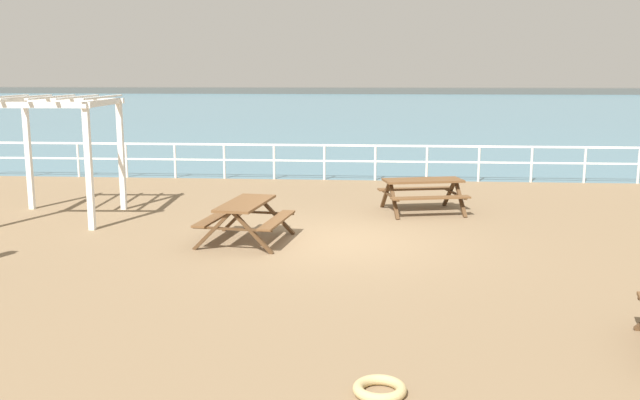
% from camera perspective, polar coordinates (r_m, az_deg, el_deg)
% --- Properties ---
extents(ground_plane, '(30.00, 24.00, 0.20)m').
position_cam_1_polar(ground_plane, '(13.51, 1.23, -3.76)').
color(ground_plane, '#846B4C').
extents(sea_band, '(142.00, 90.00, 0.01)m').
position_cam_1_polar(sea_band, '(65.92, 3.89, 7.57)').
color(sea_band, teal).
rests_on(sea_band, ground).
extents(distant_shoreline, '(142.00, 6.00, 1.80)m').
position_cam_1_polar(distant_shoreline, '(108.88, 4.16, 8.67)').
color(distant_shoreline, '#4C4C47').
rests_on(distant_shoreline, ground).
extents(seaward_railing, '(23.07, 0.07, 1.08)m').
position_cam_1_polar(seaward_railing, '(20.99, 2.45, 3.62)').
color(seaward_railing, white).
rests_on(seaward_railing, ground).
extents(picnic_table_near_right, '(2.09, 1.87, 0.80)m').
position_cam_1_polar(picnic_table_near_right, '(16.30, 8.40, 1.03)').
color(picnic_table_near_right, brown).
rests_on(picnic_table_near_right, ground).
extents(picnic_table_mid_centre, '(1.75, 1.98, 0.80)m').
position_cam_1_polar(picnic_table_mid_centre, '(13.38, -6.10, -0.96)').
color(picnic_table_mid_centre, brown).
rests_on(picnic_table_mid_centre, ground).
extents(lattice_pergola, '(2.57, 2.69, 2.70)m').
position_cam_1_polar(lattice_pergola, '(16.29, -20.90, 5.46)').
color(lattice_pergola, white).
rests_on(lattice_pergola, ground).
extents(rope_coil, '(0.55, 0.55, 0.11)m').
position_cam_1_polar(rope_coil, '(7.31, 4.90, -15.14)').
color(rope_coil, tan).
rests_on(rope_coil, ground).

